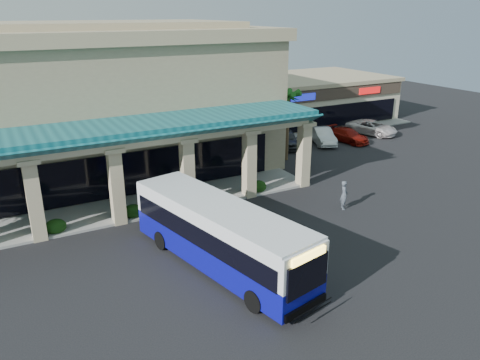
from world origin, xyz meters
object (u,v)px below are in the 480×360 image
transit_bus (220,236)px  car_red (347,135)px  car_silver (286,139)px  car_white (322,136)px  pedestrian (344,195)px  car_gray (372,128)px

transit_bus → car_red: bearing=23.3°
car_silver → car_white: size_ratio=1.00×
car_red → pedestrian: bearing=-141.3°
transit_bus → pedestrian: 10.59m
transit_bus → pedestrian: size_ratio=6.23×
car_red → car_white: bearing=156.2°
transit_bus → car_white: transit_bus is taller
car_silver → car_white: bearing=12.2°
pedestrian → car_gray: (15.39, 13.69, -0.22)m
transit_bus → pedestrian: transit_bus is taller
car_white → car_red: car_white is taller
pedestrian → car_white: size_ratio=0.41×
car_white → car_gray: size_ratio=0.89×
car_red → car_gray: bearing=4.7°
car_gray → transit_bus: bearing=-166.3°
car_white → car_gray: bearing=24.7°
transit_bus → car_red: size_ratio=2.59×
transit_bus → car_silver: size_ratio=2.56×
car_silver → car_white: 3.73m
transit_bus → pedestrian: (10.22, 2.70, -0.71)m
car_silver → car_red: (6.22, -1.36, -0.12)m
transit_bus → car_silver: bearing=35.4°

